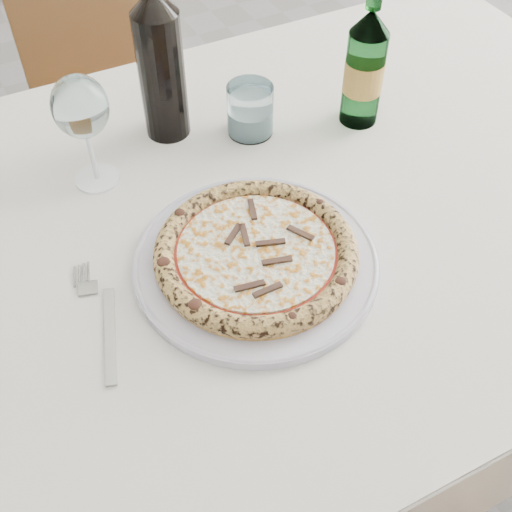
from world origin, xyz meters
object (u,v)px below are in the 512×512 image
(wine_glass, at_px, (81,109))
(beer_bottle, at_px, (365,68))
(plate, at_px, (256,262))
(pizza, at_px, (256,253))
(chair_far, at_px, (110,70))
(wine_bottle, at_px, (160,63))
(dining_table, at_px, (225,257))
(tumbler, at_px, (250,113))

(wine_glass, bearing_deg, beer_bottle, -8.02)
(plate, distance_m, pizza, 0.02)
(plate, xyz_separation_m, pizza, (-0.00, -0.00, 0.02))
(chair_far, bearing_deg, pizza, -95.06)
(chair_far, bearing_deg, plate, -95.06)
(pizza, distance_m, wine_bottle, 0.35)
(chair_far, height_order, plate, chair_far)
(chair_far, bearing_deg, wine_bottle, -96.53)
(wine_glass, height_order, beer_bottle, beer_bottle)
(dining_table, height_order, pizza, pizza)
(dining_table, distance_m, chair_far, 0.84)
(beer_bottle, height_order, wine_bottle, wine_bottle)
(dining_table, relative_size, wine_glass, 8.81)
(dining_table, height_order, wine_glass, wine_glass)
(dining_table, height_order, chair_far, chair_far)
(wine_glass, height_order, tumbler, wine_glass)
(chair_far, relative_size, pizza, 3.39)
(chair_far, distance_m, pizza, 0.96)
(wine_glass, distance_m, tumbler, 0.28)
(chair_far, bearing_deg, beer_bottle, -71.98)
(pizza, bearing_deg, chair_far, 84.94)
(pizza, bearing_deg, plate, 18.31)
(beer_bottle, xyz_separation_m, wine_bottle, (-0.30, 0.12, 0.03))
(plate, relative_size, tumbler, 3.91)
(dining_table, relative_size, pizza, 5.83)
(beer_bottle, relative_size, wine_bottle, 0.83)
(chair_far, distance_m, tumbler, 0.70)
(beer_bottle, bearing_deg, pizza, -145.94)
(wine_bottle, bearing_deg, beer_bottle, -22.61)
(plate, bearing_deg, beer_bottle, 34.06)
(pizza, distance_m, wine_glass, 0.32)
(chair_far, xyz_separation_m, plate, (-0.08, -0.92, 0.23))
(plate, bearing_deg, chair_far, 84.94)
(tumbler, distance_m, wine_bottle, 0.16)
(wine_bottle, bearing_deg, tumbler, -29.12)
(dining_table, distance_m, wine_bottle, 0.31)
(dining_table, relative_size, chair_far, 1.72)
(pizza, relative_size, beer_bottle, 1.10)
(wine_bottle, bearing_deg, pizza, -92.47)
(plate, height_order, wine_glass, wine_glass)
(pizza, bearing_deg, wine_bottle, 87.53)
(tumbler, bearing_deg, beer_bottle, -17.84)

